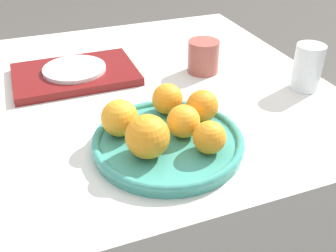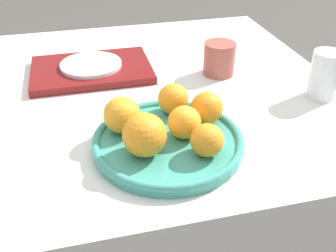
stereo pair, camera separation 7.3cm
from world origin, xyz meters
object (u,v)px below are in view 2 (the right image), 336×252
(orange_3, at_px, (207,108))
(cup_1, at_px, (219,59))
(orange_1, at_px, (207,140))
(fruit_platter, at_px, (168,142))
(orange_5, at_px, (173,99))
(orange_2, at_px, (184,122))
(serving_tray, at_px, (92,70))
(water_glass, at_px, (324,75))
(side_plate, at_px, (91,65))
(orange_0, at_px, (122,115))
(orange_4, at_px, (145,135))

(orange_3, distance_m, cup_1, 0.27)
(orange_1, bearing_deg, fruit_platter, 132.95)
(orange_3, distance_m, orange_5, 0.08)
(orange_2, relative_size, serving_tray, 0.21)
(orange_1, xyz_separation_m, water_glass, (0.34, 0.17, 0.01))
(serving_tray, bearing_deg, fruit_platter, -72.68)
(orange_1, relative_size, water_glass, 0.54)
(fruit_platter, distance_m, serving_tray, 0.39)
(orange_1, height_order, serving_tray, orange_1)
(side_plate, bearing_deg, orange_3, -57.94)
(fruit_platter, relative_size, water_glass, 2.61)
(orange_5, bearing_deg, orange_0, -159.11)
(side_plate, xyz_separation_m, cup_1, (0.32, -0.08, 0.02))
(orange_1, distance_m, side_plate, 0.47)
(orange_2, height_order, side_plate, orange_2)
(orange_0, distance_m, serving_tray, 0.33)
(orange_0, xyz_separation_m, serving_tray, (-0.04, 0.32, -0.05))
(cup_1, bearing_deg, orange_2, -121.55)
(orange_0, xyz_separation_m, orange_1, (0.14, -0.11, -0.01))
(fruit_platter, xyz_separation_m, orange_4, (-0.05, -0.03, 0.04))
(orange_1, bearing_deg, orange_3, 71.85)
(fruit_platter, distance_m, orange_5, 0.11)
(fruit_platter, height_order, orange_2, orange_2)
(orange_0, bearing_deg, serving_tray, 96.57)
(fruit_platter, bearing_deg, side_plate, 107.32)
(orange_4, distance_m, serving_tray, 0.41)
(fruit_platter, height_order, orange_0, orange_0)
(serving_tray, distance_m, side_plate, 0.02)
(fruit_platter, relative_size, orange_3, 4.46)
(orange_5, relative_size, side_plate, 0.41)
(fruit_platter, xyz_separation_m, orange_5, (0.03, 0.10, 0.04))
(orange_2, height_order, water_glass, water_glass)
(orange_1, bearing_deg, orange_5, 97.90)
(orange_4, height_order, water_glass, water_glass)
(water_glass, bearing_deg, orange_4, -162.11)
(cup_1, bearing_deg, serving_tray, 165.79)
(orange_5, xyz_separation_m, cup_1, (0.17, 0.19, -0.01))
(orange_1, bearing_deg, serving_tray, 111.74)
(orange_2, distance_m, orange_5, 0.09)
(orange_4, xyz_separation_m, water_glass, (0.45, 0.15, -0.00))
(orange_0, xyz_separation_m, orange_3, (0.17, -0.01, -0.00))
(orange_0, bearing_deg, orange_1, -39.70)
(side_plate, bearing_deg, orange_0, -83.43)
(orange_2, distance_m, serving_tray, 0.40)
(fruit_platter, height_order, water_glass, water_glass)
(orange_5, distance_m, cup_1, 0.26)
(fruit_platter, bearing_deg, orange_5, 69.90)
(fruit_platter, xyz_separation_m, orange_0, (-0.08, 0.05, 0.04))
(cup_1, bearing_deg, water_glass, -42.60)
(orange_0, height_order, orange_3, orange_0)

